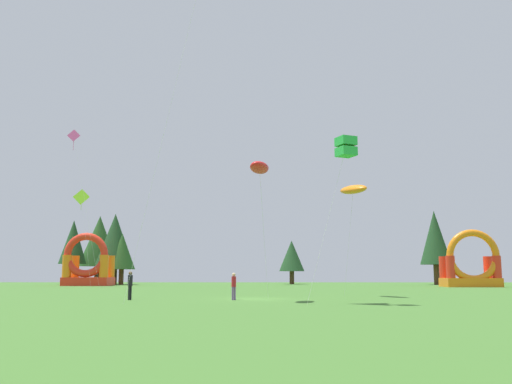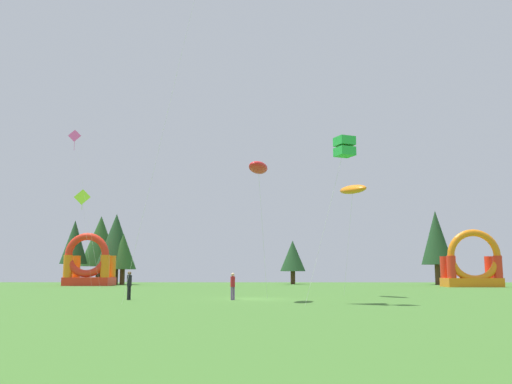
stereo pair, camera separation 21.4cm
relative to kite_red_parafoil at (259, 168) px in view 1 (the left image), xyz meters
The scene contains 17 objects.
ground_plane 8.23m from the kite_red_parafoil, 98.55° to the left, with size 120.00×120.00×0.00m, color #3D6B28.
kite_red_parafoil is the anchor object (origin of this frame).
kite_orange_parafoil 9.24m from the kite_red_parafoil, 45.17° to the left, with size 2.29×3.29×7.93m.
kite_green_box 5.54m from the kite_red_parafoil, 32.35° to the right, with size 2.87×1.64×8.79m.
kite_pink_diamond 37.20m from the kite_red_parafoil, 126.11° to the left, with size 5.21×3.92×17.39m.
kite_lime_diamond 37.43m from the kite_red_parafoil, 123.71° to the left, with size 2.78×2.16×10.75m.
person_midfield 10.35m from the kite_red_parafoil, 169.32° to the left, with size 0.38×0.38×1.68m.
person_far_side 7.07m from the kite_red_parafoil, 137.06° to the left, with size 0.39×0.39×1.60m.
inflatable_red_slide 43.97m from the kite_red_parafoil, 120.04° to the left, with size 5.72×4.01×6.53m.
inflatable_orange_dome 40.63m from the kite_red_parafoil, 53.61° to the left, with size 6.18×3.51×6.49m.
tree_row_0 50.63m from the kite_red_parafoil, 120.62° to the left, with size 3.69×3.69×8.70m.
tree_row_1 53.29m from the kite_red_parafoil, 116.15° to the left, with size 5.59×5.59×9.71m.
tree_row_2 48.70m from the kite_red_parafoil, 114.63° to the left, with size 5.03×5.03×9.66m.
tree_row_3 47.44m from the kite_red_parafoil, 113.68° to the left, with size 3.62×3.62×6.89m.
tree_row_4 48.12m from the kite_red_parafoil, 85.06° to the left, with size 3.59×3.59×6.16m.
tree_row_5 50.11m from the kite_red_parafoil, 62.06° to the left, with size 4.13×4.13×10.01m.
tree_row_6 53.67m from the kite_red_parafoil, 61.35° to the left, with size 2.68×2.68×5.64m.
Camera 1 is at (0.73, -35.06, 1.61)m, focal length 39.21 mm.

